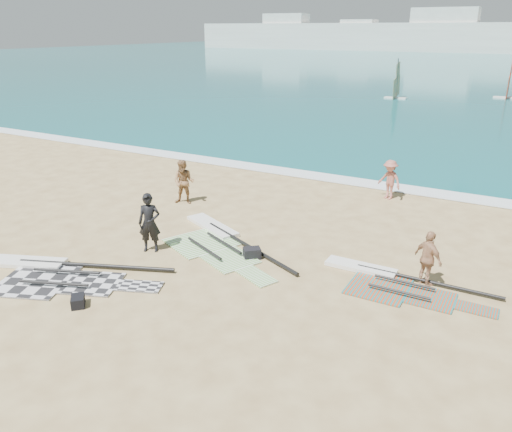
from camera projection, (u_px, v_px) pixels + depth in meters
The scene contains 14 objects.
ground at pixel (182, 300), 12.90m from camera, with size 300.00×300.00×0.00m, color tan.
surf_line at pixel (344, 181), 22.95m from camera, with size 300.00×1.20×0.04m, color white.
far_town at pixel (458, 36), 141.05m from camera, with size 160.00×8.00×12.00m.
rig_grey at pixel (53, 272), 14.26m from camera, with size 5.90×3.57×0.20m.
rig_green at pixel (218, 240), 16.39m from camera, with size 5.49×3.86×0.20m.
rig_orange at pixel (389, 281), 13.75m from camera, with size 4.85×1.89×0.19m.
gear_bag_near at pixel (252, 253), 15.20m from camera, with size 0.51×0.37×0.33m, color black.
gear_bag_far at pixel (78, 301), 12.58m from camera, with size 0.45×0.32×0.27m, color black.
person_wetsuit at pixel (149, 223), 15.44m from camera, with size 0.69×0.45×1.88m, color black.
beachgoer_left at pixel (184, 182), 19.72m from camera, with size 0.86×0.67×1.77m, color #946A44.
beachgoer_mid at pixel (390, 180), 20.29m from camera, with size 1.05×0.60×1.63m, color #AD6154.
beachgoer_back at pixel (428, 259), 13.40m from camera, with size 0.92×0.38×1.57m, color tan.
windsurfer_left at pixel (396, 87), 49.07m from camera, with size 2.14×2.63×3.92m.
windsurfer_centre at pixel (508, 85), 49.13m from camera, with size 2.43×2.97×4.42m.
Camera 1 is at (7.17, -8.94, 6.60)m, focal length 35.00 mm.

